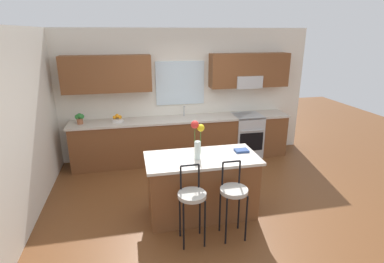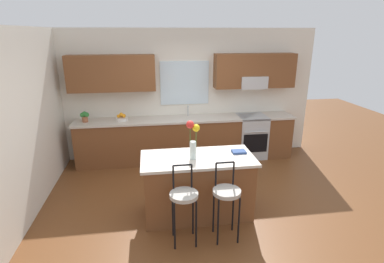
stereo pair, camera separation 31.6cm
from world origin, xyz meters
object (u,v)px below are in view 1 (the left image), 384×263
Objects in this scene: oven_range at (246,135)px; potted_plant_small at (80,118)px; kitchen_island at (202,185)px; flower_vase at (197,138)px; bar_stool_middle at (234,194)px; cookbook at (241,150)px; fruit_bowl_oranges at (117,119)px; bar_stool_near at (192,198)px.

oven_range is 3.49m from potted_plant_small.
flower_vase reaches higher than kitchen_island.
bar_stool_middle is 1.86× the size of flower_vase.
oven_range and kitchen_island have the same top height.
cookbook is at bearing 7.21° from kitchen_island.
potted_plant_small is (-1.92, 2.08, 0.58)m from kitchen_island.
fruit_bowl_oranges is (-1.85, 2.00, 0.04)m from cookbook.
cookbook is 3.24m from potted_plant_small.
kitchen_island is at bearing 31.51° from flower_vase.
oven_range is at bearing -0.41° from potted_plant_small.
fruit_bowl_oranges reaches higher than cookbook.
kitchen_island is 0.69m from bar_stool_middle.
cookbook is at bearing -114.24° from oven_range.
potted_plant_small reaches higher than bar_stool_near.
bar_stool_middle is at bearing -115.01° from oven_range.
flower_vase reaches higher than cookbook.
potted_plant_small is at bearing 129.35° from bar_stool_middle.
cookbook is at bearing 37.21° from bar_stool_near.
flower_vase is at bearing 122.37° from bar_stool_middle.
potted_plant_small reaches higher than fruit_bowl_oranges.
cookbook reaches higher than kitchen_island.
bar_stool_near is 5.21× the size of cookbook.
kitchen_island is at bearing -126.43° from oven_range.
oven_range is at bearing 64.99° from bar_stool_middle.
fruit_bowl_oranges reaches higher than oven_range.
bar_stool_near is at bearing -109.44° from flower_vase.
oven_range is 2.94m from bar_stool_middle.
bar_stool_middle reaches higher than cookbook.
fruit_bowl_oranges reaches higher than kitchen_island.
fruit_bowl_oranges is (-1.22, 2.08, 0.51)m from kitchen_island.
cookbook is 0.83× the size of fruit_bowl_oranges.
fruit_bowl_oranges is (-1.49, 2.69, 0.34)m from bar_stool_middle.
flower_vase is (-0.08, -0.05, 0.77)m from kitchen_island.
flower_vase is 2.80× the size of cookbook.
fruit_bowl_oranges is (-1.14, 2.13, -0.26)m from flower_vase.
potted_plant_small is at bearing 121.58° from bar_stool_near.
oven_range is at bearing 52.83° from flower_vase.
oven_range is at bearing 65.76° from cookbook.
oven_range is 4.30× the size of potted_plant_small.
flower_vase is 2.62× the size of potted_plant_small.
potted_plant_small reaches higher than cookbook.
cookbook is 0.94× the size of potted_plant_small.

